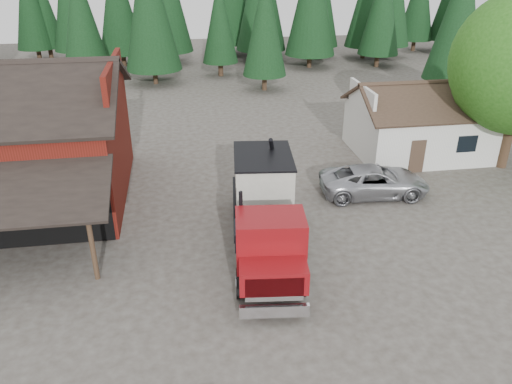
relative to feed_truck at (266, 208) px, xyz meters
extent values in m
plane|color=#413B33|center=(-1.38, -3.17, -2.04)|extent=(120.00, 120.00, 0.00)
cube|color=#621610|center=(-12.38, 6.83, 0.46)|extent=(12.00, 10.00, 5.00)
cube|color=#621610|center=(-6.38, 6.83, 3.96)|extent=(0.25, 7.00, 2.00)
cylinder|color=#382619|center=(-6.98, -1.07, -0.64)|extent=(0.20, 0.20, 2.80)
cube|color=silver|center=(11.62, 9.83, -0.54)|extent=(8.00, 6.00, 3.00)
cube|color=#38281E|center=(11.62, 8.33, 1.71)|extent=(8.60, 3.42, 1.80)
cube|color=#38281E|center=(11.62, 11.33, 1.71)|extent=(8.60, 3.42, 1.80)
cube|color=silver|center=(7.62, 9.83, 1.71)|extent=(0.20, 4.20, 1.50)
cube|color=silver|center=(15.62, 9.83, 1.71)|extent=(0.20, 4.20, 1.50)
cube|color=#38281E|center=(10.12, 6.81, -1.04)|extent=(0.90, 0.06, 2.00)
cube|color=black|center=(13.12, 6.81, -0.44)|extent=(1.20, 0.06, 1.00)
cylinder|color=#382619|center=(15.62, 6.83, -0.44)|extent=(0.60, 0.60, 3.20)
sphere|color=#205714|center=(14.42, 7.63, 2.96)|extent=(4.40, 4.40, 4.40)
cylinder|color=#382619|center=(4.62, 26.83, -1.24)|extent=(0.44, 0.44, 1.60)
cone|color=black|center=(4.62, 26.83, 3.86)|extent=(3.96, 3.96, 9.00)
cylinder|color=#382619|center=(20.62, 22.83, -1.24)|extent=(0.44, 0.44, 1.60)
cone|color=black|center=(20.62, 22.83, 4.86)|extent=(4.84, 4.84, 11.00)
cylinder|color=#382619|center=(-5.38, 30.83, -1.24)|extent=(0.44, 0.44, 1.60)
cone|color=black|center=(-5.38, 30.83, 5.36)|extent=(5.28, 5.28, 12.00)
cylinder|color=black|center=(-1.45, -3.07, -1.46)|extent=(0.49, 1.20, 1.16)
cylinder|color=black|center=(0.75, -3.30, -1.46)|extent=(0.49, 1.20, 1.16)
cylinder|color=black|center=(-0.91, 1.98, -1.46)|extent=(0.49, 1.20, 1.16)
cylinder|color=black|center=(1.30, 1.75, -1.46)|extent=(0.49, 1.20, 1.16)
cylinder|color=black|center=(-0.75, 3.46, -1.46)|extent=(0.49, 1.20, 1.16)
cylinder|color=black|center=(1.45, 3.22, -1.46)|extent=(0.49, 1.20, 1.16)
cube|color=black|center=(0.01, 0.18, -1.04)|extent=(2.13, 9.17, 0.42)
cube|color=silver|center=(-0.52, -4.81, -1.46)|extent=(2.44, 0.45, 0.48)
cube|color=silver|center=(-0.51, -4.71, -0.61)|extent=(2.01, 0.32, 0.95)
cube|color=maroon|center=(-0.45, -4.08, -0.45)|extent=(2.51, 1.62, 0.90)
cube|color=maroon|center=(-0.30, -2.71, 0.13)|extent=(2.72, 2.06, 1.96)
cube|color=black|center=(-0.39, -3.55, 0.45)|extent=(2.22, 0.32, 0.95)
cylinder|color=black|center=(-1.25, -1.65, 0.71)|extent=(0.16, 0.16, 1.90)
cube|color=black|center=(-0.19, -1.66, 0.08)|extent=(2.59, 0.40, 1.69)
cube|color=black|center=(0.17, 1.65, -0.75)|extent=(3.34, 6.39, 0.17)
cube|color=beige|center=(0.17, 1.65, 0.82)|extent=(2.79, 3.73, 1.69)
cone|color=beige|center=(0.17, 1.65, -0.24)|extent=(2.56, 2.56, 0.74)
cube|color=black|center=(0.17, 1.65, 1.68)|extent=(2.91, 3.85, 0.08)
cylinder|color=black|center=(0.96, 3.06, 0.71)|extent=(1.02, 2.25, 3.23)
cube|color=maroon|center=(-0.19, 4.25, -0.45)|extent=(0.72, 0.91, 0.48)
cylinder|color=silver|center=(0.98, -2.16, -1.14)|extent=(0.70, 1.12, 0.59)
imported|color=#A8A9B0|center=(6.62, 4.41, -1.25)|extent=(5.88, 3.01, 1.59)
camera|label=1|loc=(-3.28, -18.20, 9.82)|focal=35.00mm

